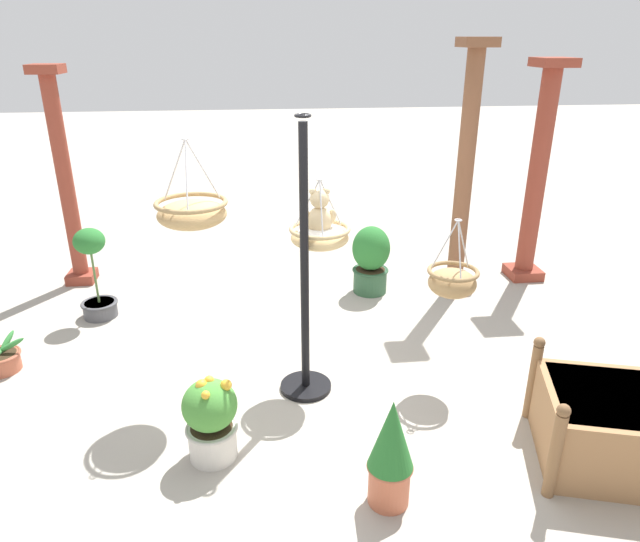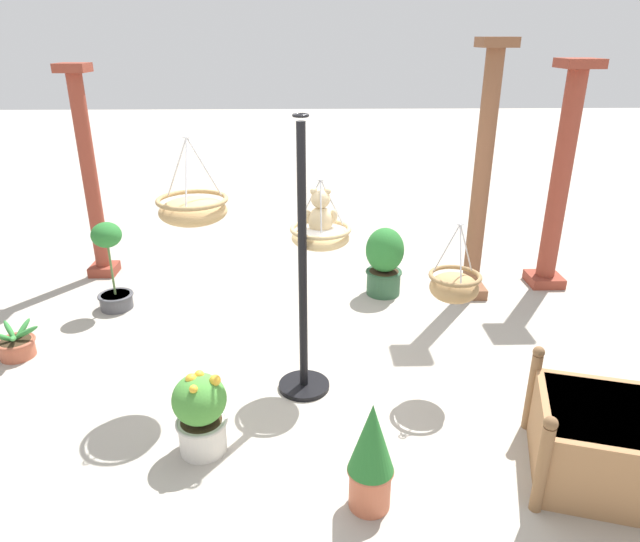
{
  "view_description": "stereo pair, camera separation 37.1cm",
  "coord_description": "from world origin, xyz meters",
  "px_view_note": "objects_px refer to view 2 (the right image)",
  "views": [
    {
      "loc": [
        -0.48,
        -4.28,
        2.84
      ],
      "look_at": [
        0.0,
        0.05,
        1.03
      ],
      "focal_mm": 31.89,
      "sensor_mm": 36.0,
      "label": 1
    },
    {
      "loc": [
        -0.11,
        -4.31,
        2.84
      ],
      "look_at": [
        0.0,
        0.05,
        1.03
      ],
      "focal_mm": 31.89,
      "sensor_mm": 36.0,
      "label": 2
    }
  ],
  "objects_px": {
    "potted_plant_tall_leafy": "(371,455)",
    "potted_plant_small_succulent": "(384,261)",
    "greenhouse_pillar_right": "(481,181)",
    "potted_plant_flowering_red": "(201,412)",
    "potted_plant_bushy_green": "(16,345)",
    "teddy_bear": "(320,215)",
    "greenhouse_pillar_left": "(560,184)",
    "wooden_planter_box": "(601,441)",
    "hanging_basket_left_high": "(193,209)",
    "display_pole_central": "(303,315)",
    "potted_plant_fern_front": "(111,268)",
    "greenhouse_pillar_far_back": "(90,180)",
    "hanging_basket_with_teddy": "(321,236)",
    "hanging_basket_right_low": "(454,286)"
  },
  "relations": [
    {
      "from": "greenhouse_pillar_right",
      "to": "potted_plant_flowering_red",
      "type": "distance_m",
      "value": 3.91
    },
    {
      "from": "hanging_basket_left_high",
      "to": "greenhouse_pillar_right",
      "type": "bearing_deg",
      "value": 31.58
    },
    {
      "from": "greenhouse_pillar_left",
      "to": "greenhouse_pillar_right",
      "type": "height_order",
      "value": "greenhouse_pillar_right"
    },
    {
      "from": "greenhouse_pillar_right",
      "to": "hanging_basket_right_low",
      "type": "bearing_deg",
      "value": -111.23
    },
    {
      "from": "potted_plant_bushy_green",
      "to": "potted_plant_small_succulent",
      "type": "xyz_separation_m",
      "value": [
        3.67,
        1.33,
        0.3
      ]
    },
    {
      "from": "potted_plant_small_succulent",
      "to": "greenhouse_pillar_right",
      "type": "bearing_deg",
      "value": -3.78
    },
    {
      "from": "potted_plant_flowering_red",
      "to": "potted_plant_small_succulent",
      "type": "xyz_separation_m",
      "value": [
        1.68,
        2.71,
        0.09
      ]
    },
    {
      "from": "potted_plant_fern_front",
      "to": "potted_plant_bushy_green",
      "type": "distance_m",
      "value": 1.25
    },
    {
      "from": "greenhouse_pillar_left",
      "to": "potted_plant_flowering_red",
      "type": "relative_size",
      "value": 4.0
    },
    {
      "from": "potted_plant_fern_front",
      "to": "greenhouse_pillar_left",
      "type": "bearing_deg",
      "value": 6.04
    },
    {
      "from": "greenhouse_pillar_right",
      "to": "greenhouse_pillar_far_back",
      "type": "relative_size",
      "value": 1.11
    },
    {
      "from": "wooden_planter_box",
      "to": "potted_plant_fern_front",
      "type": "distance_m",
      "value": 4.95
    },
    {
      "from": "potted_plant_fern_front",
      "to": "potted_plant_flowering_red",
      "type": "relative_size",
      "value": 1.54
    },
    {
      "from": "hanging_basket_right_low",
      "to": "potted_plant_small_succulent",
      "type": "relative_size",
      "value": 0.83
    },
    {
      "from": "display_pole_central",
      "to": "greenhouse_pillar_far_back",
      "type": "bearing_deg",
      "value": 134.29
    },
    {
      "from": "hanging_basket_with_teddy",
      "to": "potted_plant_bushy_green",
      "type": "height_order",
      "value": "hanging_basket_with_teddy"
    },
    {
      "from": "teddy_bear",
      "to": "greenhouse_pillar_right",
      "type": "distance_m",
      "value": 2.4
    },
    {
      "from": "potted_plant_fern_front",
      "to": "potted_plant_tall_leafy",
      "type": "height_order",
      "value": "potted_plant_fern_front"
    },
    {
      "from": "hanging_basket_with_teddy",
      "to": "potted_plant_flowering_red",
      "type": "xyz_separation_m",
      "value": [
        -0.89,
        -1.03,
        -0.98
      ]
    },
    {
      "from": "hanging_basket_with_teddy",
      "to": "wooden_planter_box",
      "type": "height_order",
      "value": "hanging_basket_with_teddy"
    },
    {
      "from": "wooden_planter_box",
      "to": "potted_plant_flowering_red",
      "type": "xyz_separation_m",
      "value": [
        -2.76,
        0.34,
        0.04
      ]
    },
    {
      "from": "greenhouse_pillar_left",
      "to": "potted_plant_small_succulent",
      "type": "xyz_separation_m",
      "value": [
        -2.02,
        -0.23,
        -0.84
      ]
    },
    {
      "from": "teddy_bear",
      "to": "potted_plant_tall_leafy",
      "type": "bearing_deg",
      "value": -80.38
    },
    {
      "from": "hanging_basket_with_teddy",
      "to": "potted_plant_fern_front",
      "type": "bearing_deg",
      "value": 148.74
    },
    {
      "from": "hanging_basket_with_teddy",
      "to": "greenhouse_pillar_far_back",
      "type": "relative_size",
      "value": 0.23
    },
    {
      "from": "hanging_basket_right_low",
      "to": "potted_plant_tall_leafy",
      "type": "height_order",
      "value": "hanging_basket_right_low"
    },
    {
      "from": "wooden_planter_box",
      "to": "display_pole_central",
      "type": "bearing_deg",
      "value": 151.05
    },
    {
      "from": "hanging_basket_left_high",
      "to": "potted_plant_flowering_red",
      "type": "distance_m",
      "value": 1.55
    },
    {
      "from": "potted_plant_fern_front",
      "to": "potted_plant_flowering_red",
      "type": "height_order",
      "value": "potted_plant_fern_front"
    },
    {
      "from": "potted_plant_flowering_red",
      "to": "hanging_basket_right_low",
      "type": "bearing_deg",
      "value": 22.36
    },
    {
      "from": "greenhouse_pillar_right",
      "to": "wooden_planter_box",
      "type": "xyz_separation_m",
      "value": [
        0.07,
        -2.98,
        -1.07
      ]
    },
    {
      "from": "greenhouse_pillar_left",
      "to": "potted_plant_flowering_red",
      "type": "height_order",
      "value": "greenhouse_pillar_left"
    },
    {
      "from": "teddy_bear",
      "to": "potted_plant_tall_leafy",
      "type": "height_order",
      "value": "teddy_bear"
    },
    {
      "from": "potted_plant_tall_leafy",
      "to": "potted_plant_small_succulent",
      "type": "relative_size",
      "value": 0.97
    },
    {
      "from": "greenhouse_pillar_right",
      "to": "potted_plant_small_succulent",
      "type": "relative_size",
      "value": 3.48
    },
    {
      "from": "teddy_bear",
      "to": "greenhouse_pillar_far_back",
      "type": "distance_m",
      "value": 3.61
    },
    {
      "from": "potted_plant_tall_leafy",
      "to": "potted_plant_flowering_red",
      "type": "bearing_deg",
      "value": 154.03
    },
    {
      "from": "greenhouse_pillar_left",
      "to": "potted_plant_flowering_red",
      "type": "distance_m",
      "value": 4.81
    },
    {
      "from": "teddy_bear",
      "to": "greenhouse_pillar_left",
      "type": "distance_m",
      "value": 3.39
    },
    {
      "from": "teddy_bear",
      "to": "potted_plant_small_succulent",
      "type": "relative_size",
      "value": 0.5
    },
    {
      "from": "display_pole_central",
      "to": "teddy_bear",
      "type": "bearing_deg",
      "value": 61.04
    },
    {
      "from": "teddy_bear",
      "to": "greenhouse_pillar_left",
      "type": "bearing_deg",
      "value": 33.85
    },
    {
      "from": "greenhouse_pillar_right",
      "to": "wooden_planter_box",
      "type": "bearing_deg",
      "value": -88.61
    },
    {
      "from": "greenhouse_pillar_right",
      "to": "teddy_bear",
      "type": "bearing_deg",
      "value": -138.57
    },
    {
      "from": "wooden_planter_box",
      "to": "hanging_basket_with_teddy",
      "type": "bearing_deg",
      "value": 143.83
    },
    {
      "from": "display_pole_central",
      "to": "potted_plant_flowering_red",
      "type": "xyz_separation_m",
      "value": [
        -0.74,
        -0.78,
        -0.38
      ]
    },
    {
      "from": "display_pole_central",
      "to": "potted_plant_fern_front",
      "type": "bearing_deg",
      "value": 142.43
    },
    {
      "from": "wooden_planter_box",
      "to": "potted_plant_bushy_green",
      "type": "relative_size",
      "value": 2.63
    },
    {
      "from": "display_pole_central",
      "to": "greenhouse_pillar_far_back",
      "type": "xyz_separation_m",
      "value": [
        -2.56,
        2.63,
        0.52
      ]
    },
    {
      "from": "teddy_bear",
      "to": "potted_plant_bushy_green",
      "type": "bearing_deg",
      "value": 173.58
    }
  ]
}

